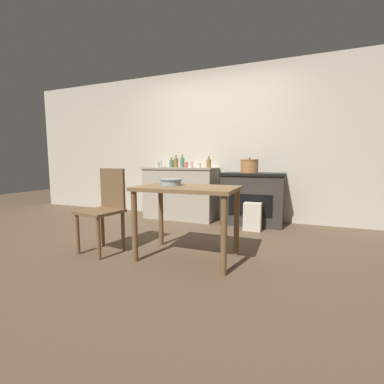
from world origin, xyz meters
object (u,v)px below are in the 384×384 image
at_px(mixing_bowl_large, 171,182).
at_px(bottle_left, 182,162).
at_px(bottle_far_left, 176,163).
at_px(cup_right, 187,165).
at_px(work_table, 187,199).
at_px(cup_mid_right, 157,165).
at_px(cup_far_right, 199,165).
at_px(stock_pot, 249,166).
at_px(stove, 253,198).
at_px(bottle_mid_left, 209,163).
at_px(bottle_center_left, 172,164).
at_px(flour_sack, 252,217).
at_px(cup_center_right, 190,165).
at_px(bottle_center, 160,164).
at_px(chair, 105,207).

relative_size(mixing_bowl_large, bottle_left, 1.02).
xyz_separation_m(bottle_far_left, cup_right, (0.27, -0.12, -0.04)).
distance_m(work_table, cup_right, 1.85).
relative_size(cup_mid_right, cup_right, 1.06).
relative_size(bottle_left, cup_far_right, 2.86).
bearing_deg(stock_pot, cup_mid_right, -174.89).
bearing_deg(cup_right, stove, 2.52).
relative_size(bottle_mid_left, cup_mid_right, 1.92).
relative_size(work_table, bottle_center_left, 5.58).
relative_size(work_table, bottle_mid_left, 5.21).
distance_m(stock_pot, cup_far_right, 0.80).
bearing_deg(bottle_left, flour_sack, -20.21).
bearing_deg(cup_center_right, cup_mid_right, -177.39).
distance_m(flour_sack, bottle_center, 2.00).
height_order(work_table, cup_mid_right, cup_mid_right).
height_order(cup_right, cup_far_right, cup_right).
xyz_separation_m(stock_pot, cup_right, (-1.04, 0.01, 0.01)).
bearing_deg(bottle_left, bottle_mid_left, -5.98).
bearing_deg(stock_pot, mixing_bowl_large, -108.89).
bearing_deg(bottle_center, stock_pot, -6.84).
height_order(stove, bottle_left, bottle_left).
xyz_separation_m(work_table, flour_sack, (0.46, 1.33, -0.41)).
bearing_deg(cup_center_right, cup_right, 131.24).
height_order(cup_mid_right, cup_far_right, cup_mid_right).
xyz_separation_m(work_table, stock_pot, (0.35, 1.67, 0.30)).
height_order(work_table, cup_right, cup_right).
xyz_separation_m(work_table, bottle_mid_left, (-0.33, 1.75, 0.34)).
relative_size(stove, work_table, 0.97).
height_order(bottle_center_left, cup_center_right, bottle_center_left).
bearing_deg(cup_right, stock_pot, -0.64).
height_order(stove, mixing_bowl_large, stove).
xyz_separation_m(work_table, bottle_far_left, (-0.96, 1.80, 0.35)).
distance_m(flour_sack, cup_far_right, 1.19).
distance_m(stove, cup_right, 1.21).
xyz_separation_m(bottle_left, bottle_center_left, (-0.23, 0.03, -0.02)).
bearing_deg(mixing_bowl_large, stove, 70.05).
bearing_deg(bottle_far_left, cup_far_right, -24.03).
distance_m(work_table, chair, 0.94).
xyz_separation_m(work_table, cup_mid_right, (-1.18, 1.53, 0.32)).
bearing_deg(bottle_far_left, work_table, -62.01).
bearing_deg(mixing_bowl_large, cup_mid_right, 123.46).
xyz_separation_m(mixing_bowl_large, cup_right, (-0.49, 1.63, 0.16)).
xyz_separation_m(stove, bottle_center, (-1.71, 0.14, 0.54)).
bearing_deg(stove, cup_right, -177.48).
bearing_deg(bottle_left, bottle_far_left, -178.57).
relative_size(flour_sack, mixing_bowl_large, 1.72).
height_order(chair, bottle_center_left, bottle_center_left).
height_order(work_table, cup_center_right, cup_center_right).
height_order(bottle_center_left, bottle_center, bottle_center_left).
height_order(flour_sack, cup_far_right, cup_far_right).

